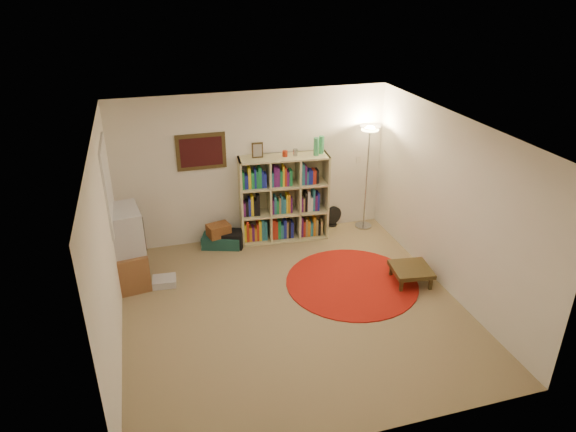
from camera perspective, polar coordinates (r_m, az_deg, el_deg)
name	(u,v)px	position (r m, az deg, el deg)	size (l,w,h in m)	color
room	(288,224)	(6.51, 0.04, -0.89)	(4.54, 4.54, 2.54)	olive
bookshelf	(282,200)	(8.57, -0.62, 1.83)	(1.50, 0.55, 1.76)	tan
floor_lamp	(369,144)	(8.77, 8.99, 7.88)	(0.38, 0.38, 1.86)	#A6A7AB
floor_fan	(333,216)	(9.23, 5.01, -0.04)	(0.33, 0.22, 0.37)	black
tv_stand	(124,248)	(7.74, -17.81, -3.44)	(0.66, 0.87, 1.17)	brown
dvd_box	(164,281)	(7.78, -13.58, -7.07)	(0.36, 0.30, 0.11)	#BDBCC1
suitcase	(222,240)	(8.65, -7.34, -2.65)	(0.73, 0.59, 0.20)	#163E37
wicker_basket	(219,230)	(8.52, -7.71, -1.57)	(0.41, 0.34, 0.20)	brown
duffel_bag	(232,239)	(8.60, -6.24, -2.54)	(0.47, 0.43, 0.26)	black
paper_towel	(255,231)	(8.83, -3.72, -1.62)	(0.15, 0.15, 0.27)	white
red_rug	(352,282)	(7.69, 7.09, -7.30)	(1.94, 1.94, 0.02)	maroon
side_table	(411,270)	(7.75, 13.52, -5.85)	(0.62, 0.62, 0.25)	#362912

